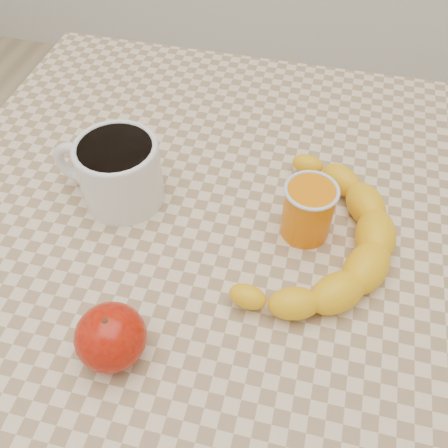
% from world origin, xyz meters
% --- Properties ---
extents(ground, '(3.00, 3.00, 0.00)m').
position_xyz_m(ground, '(0.00, 0.00, 0.00)').
color(ground, tan).
rests_on(ground, ground).
extents(table, '(0.80, 0.80, 0.75)m').
position_xyz_m(table, '(0.00, 0.00, 0.66)').
color(table, beige).
rests_on(table, ground).
extents(coffee_mug, '(0.15, 0.11, 0.09)m').
position_xyz_m(coffee_mug, '(-0.14, 0.03, 0.80)').
color(coffee_mug, white).
rests_on(coffee_mug, table).
extents(orange_juice_glass, '(0.06, 0.06, 0.07)m').
position_xyz_m(orange_juice_glass, '(0.10, 0.03, 0.79)').
color(orange_juice_glass, orange).
rests_on(orange_juice_glass, table).
extents(apple, '(0.09, 0.09, 0.07)m').
position_xyz_m(apple, '(-0.07, -0.18, 0.78)').
color(apple, '#890B04').
rests_on(apple, table).
extents(banana, '(0.39, 0.43, 0.05)m').
position_xyz_m(banana, '(0.11, 0.00, 0.77)').
color(banana, yellow).
rests_on(banana, table).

